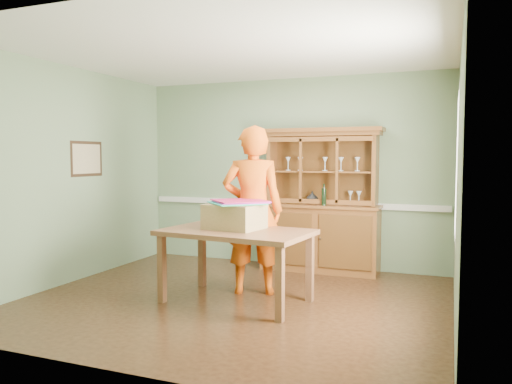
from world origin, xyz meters
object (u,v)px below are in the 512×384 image
at_px(china_hutch, 320,221).
at_px(person, 253,210).
at_px(cardboard_box, 234,216).
at_px(dining_table, 236,238).

xyz_separation_m(china_hutch, person, (-0.44, -1.43, 0.27)).
height_order(china_hutch, cardboard_box, china_hutch).
xyz_separation_m(china_hutch, dining_table, (-0.47, -1.82, -0.00)).
relative_size(dining_table, cardboard_box, 2.87).
xyz_separation_m(cardboard_box, person, (0.09, 0.31, 0.04)).
distance_m(dining_table, cardboard_box, 0.25).
distance_m(cardboard_box, person, 0.33).
distance_m(china_hutch, cardboard_box, 1.83).
bearing_deg(cardboard_box, person, 73.53).
distance_m(dining_table, person, 0.48).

